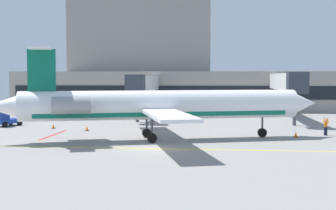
{
  "coord_description": "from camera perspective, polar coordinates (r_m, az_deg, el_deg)",
  "views": [
    {
      "loc": [
        5.04,
        -37.75,
        6.21
      ],
      "look_at": [
        0.05,
        11.69,
        3.0
      ],
      "focal_mm": 48.41,
      "sensor_mm": 36.0,
      "label": 1
    }
  ],
  "objects": [
    {
      "name": "terminal_building",
      "position": [
        87.5,
        -0.5,
        4.49
      ],
      "size": [
        59.7,
        17.16,
        20.57
      ],
      "color": "gray",
      "rests_on": "ground"
    },
    {
      "name": "pushback_tractor",
      "position": [
        59.19,
        -19.81,
        -1.67
      ],
      "size": [
        2.92,
        3.74,
        1.96
      ],
      "color": "#19389E",
      "rests_on": "ground"
    },
    {
      "name": "fuel_tank",
      "position": [
        72.41,
        -13.23,
        -0.24
      ],
      "size": [
        7.6,
        2.78,
        2.42
      ],
      "color": "white",
      "rests_on": "ground"
    },
    {
      "name": "jet_bridge_west",
      "position": [
        67.51,
        -2.91,
        2.67
      ],
      "size": [
        2.4,
        20.57,
        6.38
      ],
      "color": "silver",
      "rests_on": "ground"
    },
    {
      "name": "safety_cone_bravo",
      "position": [
        51.97,
        -10.17,
        -2.95
      ],
      "size": [
        0.47,
        0.47,
        0.55
      ],
      "color": "orange",
      "rests_on": "ground"
    },
    {
      "name": "safety_cone_alpha",
      "position": [
        55.19,
        -14.24,
        -2.62
      ],
      "size": [
        0.47,
        0.47,
        0.55
      ],
      "color": "orange",
      "rests_on": "ground"
    },
    {
      "name": "regional_jet",
      "position": [
        43.73,
        -1.3,
        -0.05
      ],
      "size": [
        31.96,
        23.87,
        8.76
      ],
      "color": "white",
      "rests_on": "ground"
    },
    {
      "name": "jet_bridge_east",
      "position": [
        66.36,
        14.52,
        2.79
      ],
      "size": [
        2.4,
        22.82,
        6.68
      ],
      "color": "silver",
      "rests_on": "ground"
    },
    {
      "name": "marshaller",
      "position": [
        49.95,
        19.25,
        -2.55
      ],
      "size": [
        0.6,
        0.69,
        1.89
      ],
      "color": "#191E33",
      "rests_on": "ground"
    },
    {
      "name": "ground",
      "position": [
        38.6,
        -1.82,
        -5.64
      ],
      "size": [
        120.0,
        120.0,
        0.11
      ],
      "color": "gray"
    },
    {
      "name": "safety_cone_charlie",
      "position": [
        47.71,
        15.79,
        -3.62
      ],
      "size": [
        0.47,
        0.47,
        0.55
      ],
      "color": "orange",
      "rests_on": "ground"
    },
    {
      "name": "baggage_tug",
      "position": [
        67.4,
        -9.07,
        -0.75
      ],
      "size": [
        3.4,
        2.39,
        2.34
      ],
      "color": "#19389E",
      "rests_on": "ground"
    }
  ]
}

